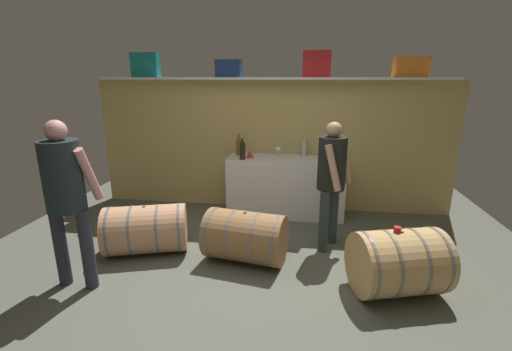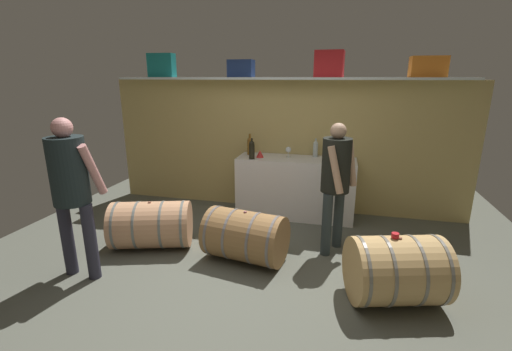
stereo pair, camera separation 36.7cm
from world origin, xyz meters
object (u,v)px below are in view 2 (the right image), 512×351
at_px(red_funnel, 260,154).
at_px(tasting_cup, 395,235).
at_px(wine_barrel_flank, 151,225).
at_px(work_cabinet, 295,187).
at_px(wine_glass, 288,150).
at_px(visitor_tasting, 336,175).
at_px(toolcase_orange, 428,67).
at_px(wine_bottle_dark, 252,150).
at_px(toolcase_teal, 162,65).
at_px(wine_bottle_amber, 250,145).
at_px(wine_barrel_near, 396,270).
at_px(wine_barrel_far, 245,236).
at_px(toolcase_navy, 241,69).
at_px(toolcase_red, 329,64).
at_px(winemaker_pouring, 71,183).
at_px(wine_bottle_clear, 315,148).

relative_size(red_funnel, tasting_cup, 1.67).
bearing_deg(wine_barrel_flank, work_cabinet, 25.11).
relative_size(wine_glass, tasting_cup, 2.32).
bearing_deg(visitor_tasting, toolcase_orange, 165.22).
bearing_deg(wine_bottle_dark, wine_glass, 26.18).
bearing_deg(toolcase_teal, wine_bottle_amber, -7.50).
distance_m(toolcase_orange, tasting_cup, 2.53).
bearing_deg(wine_barrel_near, wine_barrel_far, 149.15).
bearing_deg(toolcase_navy, toolcase_red, 0.71).
height_order(wine_barrel_far, winemaker_pouring, winemaker_pouring).
relative_size(toolcase_orange, wine_bottle_dark, 1.46).
relative_size(wine_barrel_far, tasting_cup, 14.39).
height_order(red_funnel, wine_barrel_far, red_funnel).
relative_size(toolcase_red, tasting_cup, 5.71).
bearing_deg(tasting_cup, toolcase_red, 110.15).
height_order(toolcase_teal, wine_barrel_far, toolcase_teal).
xyz_separation_m(toolcase_teal, wine_barrel_flank, (0.57, -1.57, -1.87)).
bearing_deg(wine_barrel_far, wine_bottle_amber, 112.95).
distance_m(wine_bottle_dark, tasting_cup, 2.40).
xyz_separation_m(toolcase_navy, wine_barrel_far, (0.49, -1.60, -1.81)).
relative_size(wine_barrel_far, wine_barrel_flank, 0.91).
height_order(toolcase_red, wine_bottle_dark, toolcase_red).
bearing_deg(tasting_cup, visitor_tasting, 122.49).
bearing_deg(toolcase_teal, visitor_tasting, -27.16).
bearing_deg(red_funnel, wine_barrel_flank, -127.11).
height_order(toolcase_teal, winemaker_pouring, toolcase_teal).
distance_m(red_funnel, wine_barrel_flank, 1.80).
bearing_deg(wine_bottle_clear, work_cabinet, -146.36).
xyz_separation_m(toolcase_teal, winemaker_pouring, (0.19, -2.31, -1.15)).
distance_m(toolcase_orange, wine_glass, 2.07).
xyz_separation_m(wine_barrel_flank, tasting_cup, (2.65, -0.43, 0.36)).
xyz_separation_m(toolcase_orange, winemaker_pouring, (-3.51, -2.31, -1.11)).
xyz_separation_m(tasting_cup, winemaker_pouring, (-3.02, -0.31, 0.35)).
height_order(toolcase_orange, wine_barrel_flank, toolcase_orange).
bearing_deg(winemaker_pouring, wine_bottle_clear, 50.67).
relative_size(wine_bottle_clear, tasting_cup, 4.07).
bearing_deg(wine_barrel_far, wine_bottle_clear, 79.09).
height_order(toolcase_teal, toolcase_red, toolcase_red).
relative_size(toolcase_teal, tasting_cup, 5.89).
xyz_separation_m(wine_barrel_far, winemaker_pouring, (-1.55, -0.71, 0.71)).
bearing_deg(wine_barrel_far, toolcase_red, 75.20).
height_order(toolcase_orange, red_funnel, toolcase_orange).
xyz_separation_m(toolcase_orange, wine_glass, (-1.73, -0.13, -1.13)).
xyz_separation_m(wine_bottle_dark, wine_glass, (0.48, 0.24, -0.03)).
relative_size(wine_barrel_far, winemaker_pouring, 0.58).
bearing_deg(visitor_tasting, wine_barrel_flank, -51.29).
distance_m(wine_bottle_dark, winemaker_pouring, 2.34).
bearing_deg(wine_bottle_dark, wine_bottle_clear, 22.44).
bearing_deg(wine_barrel_far, wine_barrel_near, -4.80).
distance_m(toolcase_navy, wine_bottle_clear, 1.56).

